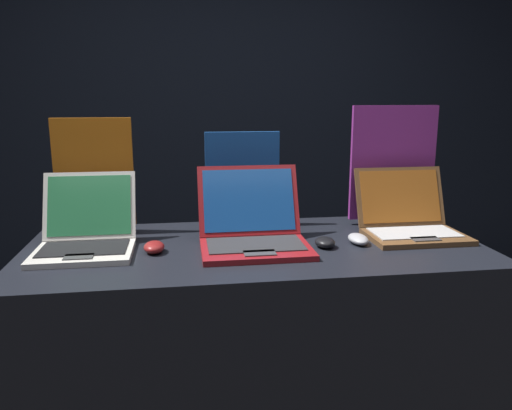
% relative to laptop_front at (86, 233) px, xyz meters
% --- Properties ---
extents(wall_back, '(8.00, 0.05, 2.80)m').
position_rel_laptop_front_xyz_m(wall_back, '(0.60, 1.61, 0.41)').
color(wall_back, black).
rests_on(wall_back, ground_plane).
extents(display_counter, '(1.66, 0.75, 0.93)m').
position_rel_laptop_front_xyz_m(display_counter, '(0.60, -0.03, -0.53)').
color(display_counter, black).
rests_on(display_counter, ground_plane).
extents(laptop_front, '(0.33, 0.36, 0.26)m').
position_rel_laptop_front_xyz_m(laptop_front, '(0.00, 0.00, 0.00)').
color(laptop_front, silver).
rests_on(laptop_front, display_counter).
extents(mouse_front, '(0.07, 0.10, 0.04)m').
position_rel_laptop_front_xyz_m(mouse_front, '(0.24, -0.07, -0.04)').
color(mouse_front, maroon).
rests_on(mouse_front, display_counter).
extents(promo_stand_front, '(0.30, 0.07, 0.45)m').
position_rel_laptop_front_xyz_m(promo_stand_front, '(0.00, 0.25, 0.16)').
color(promo_stand_front, black).
rests_on(promo_stand_front, display_counter).
extents(laptop_middle, '(0.38, 0.39, 0.27)m').
position_rel_laptop_front_xyz_m(laptop_middle, '(0.59, -0.04, 0.00)').
color(laptop_middle, maroon).
rests_on(laptop_middle, display_counter).
extents(mouse_middle, '(0.07, 0.09, 0.04)m').
position_rel_laptop_front_xyz_m(mouse_middle, '(0.85, -0.09, -0.04)').
color(mouse_middle, black).
rests_on(mouse_middle, display_counter).
extents(promo_stand_middle, '(0.31, 0.07, 0.39)m').
position_rel_laptop_front_xyz_m(promo_stand_middle, '(0.59, 0.27, 0.13)').
color(promo_stand_middle, black).
rests_on(promo_stand_middle, display_counter).
extents(laptop_back, '(0.37, 0.34, 0.25)m').
position_rel_laptop_front_xyz_m(laptop_back, '(1.22, 0.02, -0.00)').
color(laptop_back, brown).
rests_on(laptop_back, display_counter).
extents(mouse_back, '(0.07, 0.12, 0.03)m').
position_rel_laptop_front_xyz_m(mouse_back, '(0.98, -0.07, -0.04)').
color(mouse_back, '#B2B2B7').
rests_on(mouse_back, display_counter).
extents(promo_stand_back, '(0.37, 0.07, 0.50)m').
position_rel_laptop_front_xyz_m(promo_stand_back, '(1.22, 0.21, 0.18)').
color(promo_stand_back, black).
rests_on(promo_stand_back, display_counter).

